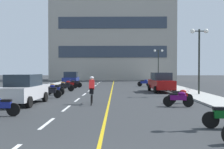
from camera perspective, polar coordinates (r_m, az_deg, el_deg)
ground_plane at (r=25.39m, az=-0.68°, el=-3.67°), size 140.00×140.00×0.00m
curb_left at (r=29.45m, az=-14.67°, el=-2.93°), size 2.40×72.00×0.12m
curb_right at (r=29.10m, az=13.84°, el=-2.98°), size 2.40×72.00×0.12m
lane_dash_1 at (r=10.85m, az=-13.81°, el=-10.17°), size 0.14×2.20×0.01m
lane_dash_2 at (r=14.70m, az=-9.80°, el=-7.18°), size 0.14×2.20×0.01m
lane_dash_3 at (r=18.61m, az=-7.49°, el=-5.43°), size 0.14×2.20×0.01m
lane_dash_4 at (r=22.56m, az=-5.99°, el=-4.28°), size 0.14×2.20×0.01m
lane_dash_5 at (r=26.52m, az=-4.95°, el=-3.47°), size 0.14×2.20×0.01m
lane_dash_6 at (r=30.49m, az=-4.17°, el=-2.87°), size 0.14×2.20×0.01m
lane_dash_7 at (r=34.46m, az=-3.58°, el=-2.41°), size 0.14×2.20×0.01m
lane_dash_8 at (r=38.45m, az=-3.10°, el=-2.04°), size 0.14×2.20×0.01m
lane_dash_9 at (r=42.43m, az=-2.72°, el=-1.74°), size 0.14×2.20×0.01m
lane_dash_10 at (r=46.42m, az=-2.40°, el=-1.50°), size 0.14×2.20×0.01m
lane_dash_11 at (r=50.41m, az=-2.14°, el=-1.29°), size 0.14×2.20×0.01m
centre_line_yellow at (r=28.37m, az=0.00°, el=-3.16°), size 0.12×66.00×0.01m
office_building at (r=53.35m, az=0.16°, el=8.53°), size 24.01×7.34×18.01m
street_lamp_mid at (r=22.54m, az=18.27°, el=5.73°), size 1.46×0.36×5.26m
street_lamp_far at (r=40.78m, az=9.96°, el=3.46°), size 1.46×0.36×5.01m
parked_car_near at (r=16.87m, az=-18.45°, el=-3.04°), size 2.07×4.27×1.82m
parked_car_mid at (r=25.23m, az=10.54°, el=-1.64°), size 2.16×4.31×1.82m
parked_car_far at (r=33.66m, az=-8.82°, el=-0.95°), size 2.08×4.28×1.82m
motorcycle_2 at (r=13.01m, az=-22.86°, el=-6.25°), size 1.70×0.60×0.92m
motorcycle_3 at (r=15.50m, az=14.11°, el=-5.02°), size 1.70×0.60×0.92m
motorcycle_4 at (r=17.03m, az=14.48°, el=-4.47°), size 1.69×0.62×0.92m
motorcycle_5 at (r=20.17m, az=-13.13°, el=-3.60°), size 1.70×0.60×0.92m
motorcycle_6 at (r=22.24m, az=-12.28°, el=-3.16°), size 1.68×0.64×0.92m
motorcycle_7 at (r=23.82m, az=-12.25°, el=-2.88°), size 1.70×0.60×0.92m
motorcycle_8 at (r=25.85m, az=-10.07°, el=-2.56°), size 1.70×0.60×0.92m
motorcycle_9 at (r=27.56m, az=-10.11°, el=-2.33°), size 1.70×0.60×0.92m
motorcycle_10 at (r=29.69m, az=-9.08°, el=-2.08°), size 1.69×0.63×0.92m
motorcycle_11 at (r=31.12m, az=-8.07°, el=-1.93°), size 1.70×0.60×0.92m
motorcycle_12 at (r=32.97m, az=6.98°, el=-1.76°), size 1.69×0.62×0.92m
cyclist_rider at (r=16.15m, az=-4.40°, el=-3.27°), size 0.42×1.77×1.71m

